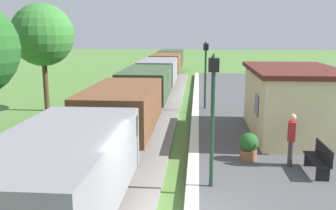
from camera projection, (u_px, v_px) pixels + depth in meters
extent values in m
cube|color=gray|center=(61.00, 170.00, 7.95)|extent=(2.50, 5.60, 1.60)
cube|color=black|center=(62.00, 198.00, 8.08)|extent=(2.10, 5.15, 0.50)
cylinder|color=black|center=(87.00, 177.00, 9.88)|extent=(1.56, 0.84, 0.84)
cylinder|color=black|center=(98.00, 154.00, 10.96)|extent=(0.20, 0.30, 0.20)
cube|color=brown|center=(122.00, 107.00, 14.40)|extent=(2.50, 5.60, 1.60)
cube|color=black|center=(123.00, 124.00, 14.53)|extent=(2.10, 5.15, 0.50)
cylinder|color=black|center=(131.00, 119.00, 16.33)|extent=(1.56, 0.84, 0.84)
cylinder|color=black|center=(113.00, 143.00, 12.83)|extent=(1.56, 0.84, 0.84)
cylinder|color=black|center=(135.00, 108.00, 17.41)|extent=(0.20, 0.30, 0.20)
cylinder|color=black|center=(104.00, 147.00, 11.65)|extent=(0.20, 0.30, 0.20)
cube|color=#384C33|center=(146.00, 83.00, 20.85)|extent=(2.50, 5.60, 1.60)
cube|color=black|center=(146.00, 95.00, 20.98)|extent=(2.10, 5.15, 0.50)
cylinder|color=black|center=(150.00, 94.00, 22.78)|extent=(1.56, 0.84, 0.84)
cylinder|color=black|center=(141.00, 105.00, 19.27)|extent=(1.56, 0.84, 0.84)
cylinder|color=black|center=(152.00, 87.00, 23.86)|extent=(0.20, 0.30, 0.20)
cylinder|color=black|center=(138.00, 105.00, 18.09)|extent=(0.20, 0.30, 0.20)
cube|color=gray|center=(158.00, 71.00, 27.29)|extent=(2.50, 5.60, 1.60)
cube|color=black|center=(158.00, 79.00, 27.42)|extent=(2.10, 5.15, 0.50)
cylinder|color=black|center=(161.00, 80.00, 29.22)|extent=(1.56, 0.84, 0.84)
cylinder|color=black|center=(156.00, 86.00, 25.72)|extent=(1.56, 0.84, 0.84)
cylinder|color=black|center=(162.00, 75.00, 30.30)|extent=(0.20, 0.30, 0.20)
cylinder|color=black|center=(154.00, 85.00, 24.54)|extent=(0.20, 0.30, 0.20)
cube|color=brown|center=(166.00, 63.00, 33.74)|extent=(2.50, 5.60, 1.60)
cube|color=black|center=(166.00, 70.00, 33.87)|extent=(2.10, 5.15, 0.50)
cylinder|color=black|center=(168.00, 71.00, 35.67)|extent=(1.56, 0.84, 0.84)
cylinder|color=black|center=(164.00, 75.00, 32.17)|extent=(1.56, 0.84, 0.84)
cylinder|color=black|center=(169.00, 67.00, 36.75)|extent=(0.20, 0.30, 0.20)
cylinder|color=black|center=(163.00, 74.00, 30.99)|extent=(0.20, 0.30, 0.20)
cube|color=#384C33|center=(171.00, 58.00, 40.19)|extent=(2.50, 5.60, 1.60)
cube|color=black|center=(171.00, 64.00, 40.32)|extent=(2.10, 5.15, 0.50)
cylinder|color=black|center=(172.00, 64.00, 42.12)|extent=(1.56, 0.84, 0.84)
cylinder|color=black|center=(170.00, 68.00, 38.62)|extent=(1.56, 0.84, 0.84)
cylinder|color=black|center=(173.00, 61.00, 43.20)|extent=(0.20, 0.30, 0.20)
cylinder|color=black|center=(169.00, 66.00, 37.44)|extent=(0.20, 0.30, 0.20)
cube|color=beige|center=(292.00, 103.00, 15.34)|extent=(3.20, 5.50, 2.60)
cube|color=#51231E|center=(294.00, 70.00, 15.06)|extent=(3.50, 5.80, 0.18)
cube|color=black|center=(257.00, 105.00, 14.37)|extent=(0.03, 0.90, 0.80)
cube|color=black|center=(317.00, 159.00, 11.21)|extent=(0.42, 1.50, 0.04)
cube|color=black|center=(324.00, 152.00, 11.15)|extent=(0.04, 1.50, 0.45)
cube|color=black|center=(323.00, 174.00, 10.67)|extent=(0.38, 0.06, 0.42)
cube|color=black|center=(310.00, 160.00, 11.84)|extent=(0.38, 0.06, 0.42)
cylinder|color=#38332D|center=(290.00, 154.00, 11.78)|extent=(0.15, 0.15, 0.86)
cylinder|color=#38332D|center=(290.00, 152.00, 11.92)|extent=(0.15, 0.15, 0.86)
cube|color=maroon|center=(292.00, 131.00, 11.70)|extent=(0.33, 0.43, 0.60)
sphere|color=tan|center=(293.00, 117.00, 11.62)|extent=(0.22, 0.22, 0.22)
cylinder|color=brown|center=(248.00, 155.00, 12.47)|extent=(0.56, 0.56, 0.34)
sphere|color=#235B23|center=(249.00, 142.00, 12.39)|extent=(0.64, 0.64, 0.64)
cylinder|color=#193823|center=(212.00, 131.00, 10.06)|extent=(0.11, 0.11, 3.20)
cube|color=black|center=(214.00, 65.00, 9.70)|extent=(0.28, 0.28, 0.36)
sphere|color=#F2E5BF|center=(214.00, 65.00, 9.70)|extent=(0.20, 0.20, 0.20)
cone|color=#193823|center=(214.00, 56.00, 9.66)|extent=(0.20, 0.20, 0.16)
cylinder|color=#193823|center=(205.00, 80.00, 20.31)|extent=(0.11, 0.11, 3.20)
cube|color=black|center=(206.00, 47.00, 19.96)|extent=(0.28, 0.28, 0.36)
sphere|color=#F2E5BF|center=(206.00, 47.00, 19.96)|extent=(0.20, 0.20, 0.20)
cone|color=#193823|center=(206.00, 42.00, 19.91)|extent=(0.20, 0.20, 0.16)
cylinder|color=#4C3823|center=(46.00, 85.00, 20.96)|extent=(0.28, 0.28, 2.98)
sphere|color=#387A33|center=(42.00, 35.00, 20.40)|extent=(3.42, 3.42, 3.42)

